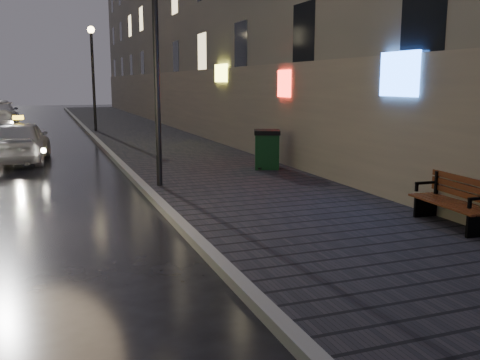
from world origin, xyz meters
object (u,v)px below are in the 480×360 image
object	(u,v)px
lamp_near	(156,45)
trash_bin	(267,149)
bench	(455,201)
lamp_far	(93,65)
taxi_near	(20,141)

from	to	relation	value
lamp_near	trash_bin	bearing A→B (deg)	23.35
bench	trash_bin	world-z (taller)	trash_bin
lamp_far	trash_bin	xyz separation A→B (m)	(3.49, -14.49, -2.77)
lamp_near	bench	xyz separation A→B (m)	(4.07, -5.48, -2.90)
bench	trash_bin	distance (m)	7.02
trash_bin	taxi_near	bearing A→B (deg)	165.50
bench	taxi_near	size ratio (longest dim) A/B	0.42
bench	trash_bin	xyz separation A→B (m)	(-0.58, 6.99, 0.14)
trash_bin	taxi_near	xyz separation A→B (m)	(-6.83, 4.88, -0.01)
lamp_far	bench	xyz separation A→B (m)	(4.07, -21.48, -2.90)
lamp_far	bench	size ratio (longest dim) A/B	3.03
trash_bin	lamp_near	bearing A→B (deg)	-135.60
bench	taxi_near	xyz separation A→B (m)	(-7.40, 11.87, 0.12)
lamp_near	bench	size ratio (longest dim) A/B	3.03
lamp_far	trash_bin	distance (m)	15.16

